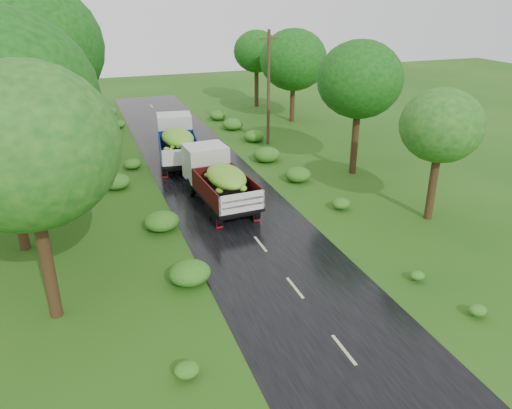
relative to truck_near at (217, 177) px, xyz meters
name	(u,v)px	position (x,y,z in m)	size (l,w,h in m)	color
ground	(344,350)	(0.54, -13.36, -1.60)	(120.00, 120.00, 0.00)	#194A10
road	(285,276)	(0.54, -8.36, -1.59)	(6.50, 80.00, 0.02)	black
road_lines	(276,264)	(0.54, -7.36, -1.57)	(0.12, 69.60, 0.00)	#BFB78C
truck_near	(217,177)	(0.00, 0.00, 0.00)	(2.77, 6.85, 2.82)	black
truck_far	(177,139)	(-0.60, 8.01, 0.04)	(3.35, 7.14, 2.89)	black
utility_pole	(268,87)	(6.88, 9.98, 2.76)	(1.48, 0.27, 8.46)	#382616
trees_left	(21,69)	(-9.60, 8.77, 5.07)	(6.07, 33.67, 9.10)	black
trees_right	(316,71)	(10.53, 9.63, 3.82)	(5.17, 31.57, 7.49)	black
shrubs	(224,193)	(0.54, 0.64, -1.25)	(11.90, 44.00, 0.70)	#1E5D16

